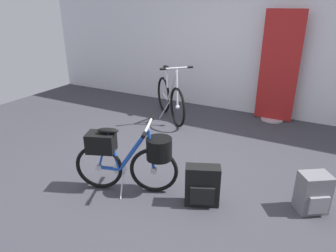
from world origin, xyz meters
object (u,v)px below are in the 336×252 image
Objects in this scene: backpack_on_floor at (202,186)px; handbag_on_floor at (313,193)px; floor_banner_stand at (278,73)px; display_bike_left at (170,98)px; folding_bike_foreground at (130,155)px.

backpack_on_floor is 1.07× the size of handbag_on_floor.
floor_banner_stand is at bearing 108.69° from handbag_on_floor.
display_bike_left is at bearing 146.18° from handbag_on_floor.
folding_bike_foreground is 2.63× the size of handbag_on_floor.
floor_banner_stand reaches higher than backpack_on_floor.
folding_bike_foreground is 0.79m from backpack_on_floor.
floor_banner_stand is at bearing 71.96° from folding_bike_foreground.
handbag_on_floor is (0.96, 0.40, -0.01)m from backpack_on_floor.
display_bike_left is at bearing 125.17° from backpack_on_floor.
floor_banner_stand is 2.52m from handbag_on_floor.
backpack_on_floor is at bearing 9.62° from folding_bike_foreground.
display_bike_left is (-0.64, 2.10, -0.05)m from folding_bike_foreground.
handbag_on_floor is (0.78, -2.32, -0.60)m from floor_banner_stand.
floor_banner_stand is at bearing 25.44° from display_bike_left.
backpack_on_floor is at bearing -157.58° from handbag_on_floor.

